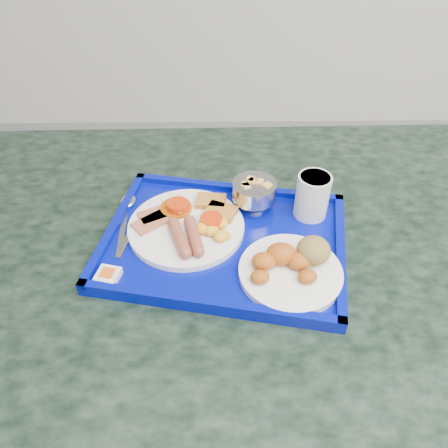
% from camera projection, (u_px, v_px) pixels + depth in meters
% --- Properties ---
extents(table, '(1.34, 0.90, 0.83)m').
position_uv_depth(table, '(219.00, 310.00, 0.99)').
color(table, gray).
rests_on(table, floor).
extents(tray, '(0.50, 0.41, 0.03)m').
position_uv_depth(tray, '(224.00, 242.00, 0.83)').
color(tray, '#030C90').
rests_on(tray, table).
extents(main_plate, '(0.22, 0.22, 0.04)m').
position_uv_depth(main_plate, '(190.00, 225.00, 0.84)').
color(main_plate, white).
rests_on(main_plate, tray).
extents(bread_plate, '(0.18, 0.18, 0.06)m').
position_uv_depth(bread_plate, '(293.00, 265.00, 0.76)').
color(bread_plate, white).
rests_on(bread_plate, tray).
extents(fruit_bowl, '(0.09, 0.09, 0.06)m').
position_uv_depth(fruit_bowl, '(254.00, 191.00, 0.88)').
color(fruit_bowl, '#B4B4B6').
rests_on(fruit_bowl, tray).
extents(juice_cup, '(0.07, 0.07, 0.09)m').
position_uv_depth(juice_cup, '(313.00, 195.00, 0.85)').
color(juice_cup, silver).
rests_on(juice_cup, tray).
extents(spoon, '(0.06, 0.19, 0.01)m').
position_uv_depth(spoon, '(129.00, 209.00, 0.89)').
color(spoon, '#B4B4B6').
rests_on(spoon, tray).
extents(knife, '(0.02, 0.16, 0.00)m').
position_uv_depth(knife, '(123.00, 227.00, 0.85)').
color(knife, '#B4B4B6').
rests_on(knife, tray).
extents(jam_packet, '(0.05, 0.05, 0.02)m').
position_uv_depth(jam_packet, '(108.00, 276.00, 0.75)').
color(jam_packet, white).
rests_on(jam_packet, tray).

